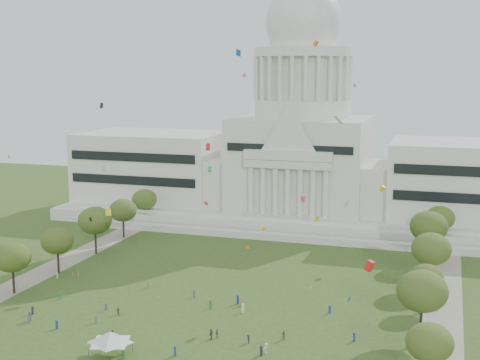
# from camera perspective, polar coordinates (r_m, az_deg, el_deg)

# --- Properties ---
(ground) EXTENTS (400.00, 400.00, 0.00)m
(ground) POSITION_cam_1_polar(r_m,az_deg,el_deg) (126.36, -6.38, -14.04)
(ground) COLOR #364C1F
(ground) RESTS_ON ground
(capitol) EXTENTS (160.00, 64.50, 91.30)m
(capitol) POSITION_cam_1_polar(r_m,az_deg,el_deg) (226.15, 5.27, 2.27)
(capitol) COLOR silver
(capitol) RESTS_ON ground
(path_left) EXTENTS (8.00, 160.00, 0.04)m
(path_left) POSITION_cam_1_polar(r_m,az_deg,el_deg) (173.51, -17.01, -7.83)
(path_left) COLOR gray
(path_left) RESTS_ON ground
(path_right) EXTENTS (8.00, 160.00, 0.04)m
(path_right) POSITION_cam_1_polar(r_m,az_deg,el_deg) (144.61, 16.89, -11.30)
(path_right) COLOR gray
(path_right) RESTS_ON ground
(row_tree_r_1) EXTENTS (7.58, 7.58, 10.78)m
(row_tree_r_1) POSITION_cam_1_polar(r_m,az_deg,el_deg) (112.26, 15.88, -13.21)
(row_tree_r_1) COLOR black
(row_tree_r_1) RESTS_ON ground
(row_tree_l_2) EXTENTS (8.42, 8.42, 11.97)m
(row_tree_l_2) POSITION_cam_1_polar(r_m,az_deg,el_deg) (159.64, -18.87, -6.24)
(row_tree_l_2) COLOR black
(row_tree_l_2) RESTS_ON ground
(row_tree_r_2) EXTENTS (9.55, 9.55, 13.58)m
(row_tree_r_2) POSITION_cam_1_polar(r_m,az_deg,el_deg) (129.63, 15.29, -9.14)
(row_tree_r_2) COLOR black
(row_tree_r_2) RESTS_ON ground
(row_tree_l_3) EXTENTS (8.12, 8.12, 11.55)m
(row_tree_l_3) POSITION_cam_1_polar(r_m,az_deg,el_deg) (172.32, -15.33, -5.04)
(row_tree_l_3) COLOR black
(row_tree_l_3) RESTS_ON ground
(row_tree_r_3) EXTENTS (7.01, 7.01, 9.98)m
(row_tree_r_3) POSITION_cam_1_polar(r_m,az_deg,el_deg) (146.65, 15.63, -8.04)
(row_tree_r_3) COLOR black
(row_tree_r_3) RESTS_ON ground
(row_tree_l_4) EXTENTS (9.29, 9.29, 13.21)m
(row_tree_l_4) POSITION_cam_1_polar(r_m,az_deg,el_deg) (187.36, -12.28, -3.39)
(row_tree_l_4) COLOR black
(row_tree_l_4) RESTS_ON ground
(row_tree_r_4) EXTENTS (9.19, 9.19, 13.06)m
(row_tree_r_4) POSITION_cam_1_polar(r_m,az_deg,el_deg) (161.00, 16.01, -5.68)
(row_tree_r_4) COLOR black
(row_tree_r_4) RESTS_ON ground
(row_tree_l_5) EXTENTS (8.33, 8.33, 11.85)m
(row_tree_l_5) POSITION_cam_1_polar(r_m,az_deg,el_deg) (204.01, -9.95, -2.56)
(row_tree_l_5) COLOR black
(row_tree_l_5) RESTS_ON ground
(row_tree_r_5) EXTENTS (9.82, 9.82, 13.96)m
(row_tree_r_5) POSITION_cam_1_polar(r_m,az_deg,el_deg) (180.45, 15.82, -3.85)
(row_tree_r_5) COLOR black
(row_tree_r_5) RESTS_ON ground
(row_tree_l_6) EXTENTS (8.19, 8.19, 11.64)m
(row_tree_l_6) POSITION_cam_1_polar(r_m,az_deg,el_deg) (220.63, -8.16, -1.66)
(row_tree_l_6) COLOR black
(row_tree_l_6) RESTS_ON ground
(row_tree_r_6) EXTENTS (8.42, 8.42, 11.97)m
(row_tree_r_6) POSITION_cam_1_polar(r_m,az_deg,el_deg) (198.23, 16.70, -3.14)
(row_tree_r_6) COLOR black
(row_tree_r_6) RESTS_ON ground
(event_tent) EXTENTS (10.58, 10.58, 4.74)m
(event_tent) POSITION_cam_1_polar(r_m,az_deg,el_deg) (122.87, -11.01, -13.00)
(event_tent) COLOR #4C4C4C
(event_tent) RESTS_ON ground
(person_0) EXTENTS (0.89, 0.97, 1.66)m
(person_0) POSITION_cam_1_polar(r_m,az_deg,el_deg) (129.86, 9.72, -13.06)
(person_0) COLOR navy
(person_0) RESTS_ON ground
(person_2) EXTENTS (1.01, 0.83, 1.78)m
(person_2) POSITION_cam_1_polar(r_m,az_deg,el_deg) (128.83, 3.77, -13.10)
(person_2) COLOR #4C4C51
(person_2) RESTS_ON ground
(person_3) EXTENTS (1.08, 1.17, 1.63)m
(person_3) POSITION_cam_1_polar(r_m,az_deg,el_deg) (127.19, 0.72, -13.42)
(person_3) COLOR #26262B
(person_3) RESTS_ON ground
(person_4) EXTENTS (0.82, 1.27, 2.03)m
(person_4) POSITION_cam_1_polar(r_m,az_deg,el_deg) (128.96, -2.47, -13.00)
(person_4) COLOR #4C4C51
(person_4) RESTS_ON ground
(person_5) EXTENTS (1.23, 1.50, 1.53)m
(person_5) POSITION_cam_1_polar(r_m,az_deg,el_deg) (131.91, -10.80, -12.76)
(person_5) COLOR #33723F
(person_5) RESTS_ON ground
(person_8) EXTENTS (0.86, 0.59, 1.66)m
(person_8) POSITION_cam_1_polar(r_m,az_deg,el_deg) (142.90, -10.36, -10.95)
(person_8) COLOR #4C4C51
(person_8) RESTS_ON ground
(person_9) EXTENTS (1.11, 1.34, 1.84)m
(person_9) POSITION_cam_1_polar(r_m,az_deg,el_deg) (123.37, 2.23, -14.12)
(person_9) COLOR silver
(person_9) RESTS_ON ground
(person_10) EXTENTS (0.55, 1.00, 1.70)m
(person_10) POSITION_cam_1_polar(r_m,az_deg,el_deg) (129.69, -1.97, -12.94)
(person_10) COLOR #33723F
(person_10) RESTS_ON ground
(distant_crowd) EXTENTS (67.90, 38.65, 1.95)m
(distant_crowd) POSITION_cam_1_polar(r_m,az_deg,el_deg) (143.60, -8.61, -10.78)
(distant_crowd) COLOR #4C4C51
(distant_crowd) RESTS_ON ground
(kite_swarm) EXTENTS (82.38, 111.72, 64.50)m
(kite_swarm) POSITION_cam_1_polar(r_m,az_deg,el_deg) (127.66, -4.51, -1.82)
(kite_swarm) COLOR green
(kite_swarm) RESTS_ON ground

